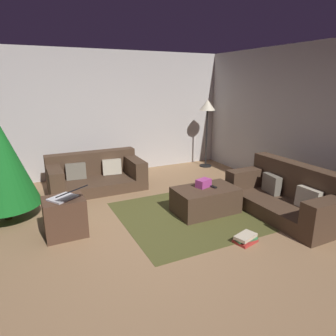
# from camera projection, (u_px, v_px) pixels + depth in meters

# --- Properties ---
(ground_plane) EXTENTS (6.40, 6.40, 0.00)m
(ground_plane) POSITION_uv_depth(u_px,v_px,m) (146.00, 238.00, 3.93)
(ground_plane) COLOR #93704C
(rear_partition) EXTENTS (6.40, 0.12, 2.60)m
(rear_partition) POSITION_uv_depth(u_px,v_px,m) (88.00, 115.00, 6.28)
(rear_partition) COLOR #BCB7B2
(rear_partition) RESTS_ON ground_plane
(corner_partition) EXTENTS (0.12, 6.40, 2.60)m
(corner_partition) POSITION_uv_depth(u_px,v_px,m) (323.00, 124.00, 4.90)
(corner_partition) COLOR #B5B0AB
(corner_partition) RESTS_ON ground_plane
(couch_left) EXTENTS (1.72, 0.95, 0.65)m
(couch_left) POSITION_uv_depth(u_px,v_px,m) (95.00, 175.00, 5.75)
(couch_left) COLOR #473323
(couch_left) RESTS_ON ground_plane
(couch_right) EXTENTS (0.85, 1.78, 0.76)m
(couch_right) POSITION_uv_depth(u_px,v_px,m) (288.00, 196.00, 4.60)
(couch_right) COLOR #473323
(couch_right) RESTS_ON ground_plane
(ottoman) EXTENTS (0.97, 0.60, 0.39)m
(ottoman) POSITION_uv_depth(u_px,v_px,m) (205.00, 200.00, 4.68)
(ottoman) COLOR #473323
(ottoman) RESTS_ON ground_plane
(gift_box) EXTENTS (0.26, 0.21, 0.12)m
(gift_box) POSITION_uv_depth(u_px,v_px,m) (203.00, 183.00, 4.66)
(gift_box) COLOR #B23F8C
(gift_box) RESTS_ON ottoman
(tv_remote) EXTENTS (0.08, 0.17, 0.02)m
(tv_remote) POSITION_uv_depth(u_px,v_px,m) (212.00, 186.00, 4.67)
(tv_remote) COLOR black
(tv_remote) RESTS_ON ottoman
(side_table) EXTENTS (0.52, 0.44, 0.52)m
(side_table) POSITION_uv_depth(u_px,v_px,m) (65.00, 217.00, 3.96)
(side_table) COLOR #4C3323
(side_table) RESTS_ON ground_plane
(laptop) EXTENTS (0.51, 0.54, 0.20)m
(laptop) POSITION_uv_depth(u_px,v_px,m) (66.00, 195.00, 3.84)
(laptop) COLOR silver
(laptop) RESTS_ON side_table
(book_stack) EXTENTS (0.33, 0.27, 0.10)m
(book_stack) POSITION_uv_depth(u_px,v_px,m) (245.00, 239.00, 3.83)
(book_stack) COLOR #B7332D
(book_stack) RESTS_ON ground_plane
(corner_lamp) EXTENTS (0.36, 0.36, 1.57)m
(corner_lamp) POSITION_uv_depth(u_px,v_px,m) (207.00, 110.00, 6.89)
(corner_lamp) COLOR black
(corner_lamp) RESTS_ON ground_plane
(area_rug) EXTENTS (2.60, 2.00, 0.01)m
(area_rug) POSITION_uv_depth(u_px,v_px,m) (205.00, 211.00, 4.73)
(area_rug) COLOR #4C4B22
(area_rug) RESTS_ON ground_plane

